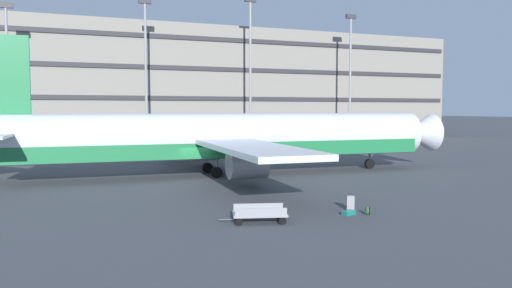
{
  "coord_description": "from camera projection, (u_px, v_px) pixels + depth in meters",
  "views": [
    {
      "loc": [
        -9.17,
        -36.88,
        5.46
      ],
      "look_at": [
        3.34,
        -4.36,
        3.0
      ],
      "focal_mm": 34.27,
      "sensor_mm": 36.0,
      "label": 1
    }
  ],
  "objects": [
    {
      "name": "suitcase_silver",
      "position": [
        350.0,
        203.0,
        26.37
      ],
      "size": [
        0.47,
        0.39,
        0.94
      ],
      "color": "gray",
      "rests_on": "ground_plane"
    },
    {
      "name": "light_mast_center_right",
      "position": [
        250.0,
        61.0,
        75.35
      ],
      "size": [
        1.8,
        0.5,
        22.62
      ],
      "color": "gray",
      "rests_on": "ground_plane"
    },
    {
      "name": "suitcase_scuffed",
      "position": [
        349.0,
        213.0,
        25.35
      ],
      "size": [
        0.79,
        0.58,
        0.22
      ],
      "color": "#147266",
      "rests_on": "ground_plane"
    },
    {
      "name": "light_mast_center_left",
      "position": [
        146.0,
        62.0,
        69.69
      ],
      "size": [
        1.8,
        0.5,
        21.15
      ],
      "color": "gray",
      "rests_on": "ground_plane"
    },
    {
      "name": "backpack_teal",
      "position": [
        367.0,
        211.0,
        25.3
      ],
      "size": [
        0.39,
        0.4,
        0.53
      ],
      "color": "#264C26",
      "rests_on": "ground_plane"
    },
    {
      "name": "light_mast_left",
      "position": [
        8.0,
        65.0,
        63.41
      ],
      "size": [
        1.8,
        0.5,
        19.26
      ],
      "color": "gray",
      "rests_on": "ground_plane"
    },
    {
      "name": "airliner",
      "position": [
        224.0,
        138.0,
        40.57
      ],
      "size": [
        41.91,
        33.89,
        10.8
      ],
      "color": "silver",
      "rests_on": "ground_plane"
    },
    {
      "name": "terminal_structure",
      "position": [
        124.0,
        85.0,
        84.71
      ],
      "size": [
        121.87,
        19.33,
        19.45
      ],
      "color": "gray",
      "rests_on": "ground_plane"
    },
    {
      "name": "light_mast_right",
      "position": [
        350.0,
        69.0,
        81.81
      ],
      "size": [
        1.8,
        0.5,
        21.26
      ],
      "color": "gray",
      "rests_on": "ground_plane"
    },
    {
      "name": "ground_plane",
      "position": [
        196.0,
        180.0,
        38.01
      ],
      "size": [
        600.0,
        600.0,
        0.0
      ],
      "primitive_type": "plane",
      "color": "#424449"
    },
    {
      "name": "baggage_cart",
      "position": [
        260.0,
        214.0,
        23.61
      ],
      "size": [
        3.36,
        1.94,
        0.82
      ],
      "color": "gray",
      "rests_on": "ground_plane"
    }
  ]
}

